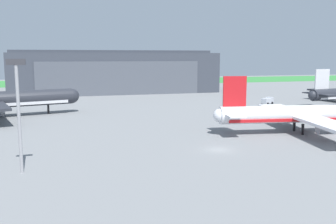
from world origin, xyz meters
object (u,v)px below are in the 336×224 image
at_px(maintenance_hangar, 115,72).
at_px(airliner_near_left, 305,114).
at_px(stair_truck, 267,101).
at_px(apron_light_mast, 18,105).

height_order(maintenance_hangar, airliner_near_left, maintenance_hangar).
relative_size(maintenance_hangar, stair_truck, 17.16).
bearing_deg(apron_light_mast, airliner_near_left, 13.55).
xyz_separation_m(maintenance_hangar, airliner_near_left, (24.40, -100.91, -4.85)).
xyz_separation_m(maintenance_hangar, stair_truck, (41.17, -57.88, -7.38)).
relative_size(maintenance_hangar, airliner_near_left, 2.23).
xyz_separation_m(stair_truck, apron_light_mast, (-70.36, -55.95, 7.91)).
bearing_deg(stair_truck, apron_light_mast, -141.51).
xyz_separation_m(airliner_near_left, stair_truck, (16.77, 43.03, -2.53)).
distance_m(maintenance_hangar, stair_truck, 71.41).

